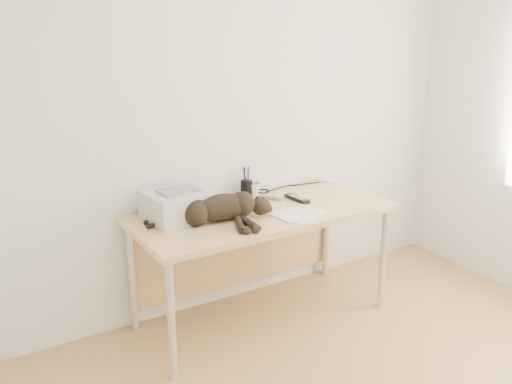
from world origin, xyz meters
TOP-DOWN VIEW (x-y plane):
  - wall_back at (0.00, 1.75)m, footprint 3.50×0.00m
  - desk at (0.00, 1.48)m, footprint 1.60×0.70m
  - printer at (-0.49, 1.52)m, footprint 0.40×0.35m
  - papers at (0.16, 1.21)m, footprint 0.35×0.28m
  - cat at (-0.32, 1.36)m, footprint 0.73×0.41m
  - mug at (0.11, 1.67)m, footprint 0.13×0.13m
  - pen_cup at (0.06, 1.68)m, footprint 0.08×0.08m
  - remote_grey at (0.16, 1.54)m, footprint 0.13×0.15m
  - remote_black at (0.30, 1.44)m, footprint 0.07×0.20m
  - mouse at (0.72, 1.67)m, footprint 0.11×0.14m
  - cable_tangle at (0.00, 1.70)m, footprint 1.36×0.09m

SIDE VIEW (x-z plane):
  - desk at x=0.00m, z-range 0.24..0.98m
  - papers at x=0.16m, z-range 0.74..0.75m
  - cable_tangle at x=0.00m, z-range 0.74..0.75m
  - remote_grey at x=0.16m, z-range 0.74..0.76m
  - remote_black at x=0.30m, z-range 0.74..0.76m
  - mouse at x=0.72m, z-range 0.74..0.78m
  - mug at x=0.11m, z-range 0.74..0.83m
  - pen_cup at x=0.06m, z-range 0.70..0.90m
  - cat at x=-0.32m, z-range 0.73..0.90m
  - printer at x=-0.49m, z-range 0.74..0.92m
  - wall_back at x=0.00m, z-range -0.45..3.05m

